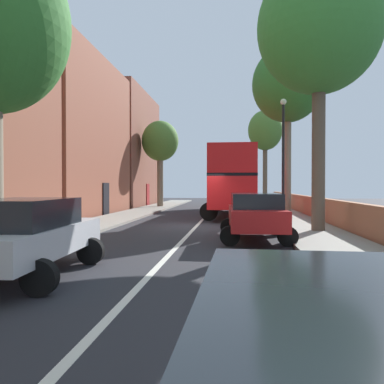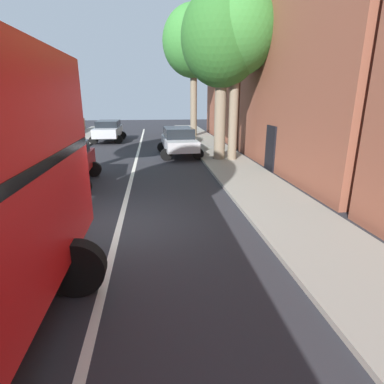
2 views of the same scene
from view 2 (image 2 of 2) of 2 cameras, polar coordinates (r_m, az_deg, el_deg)
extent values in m
plane|color=#28282D|center=(8.57, -13.42, -6.25)|extent=(84.00, 84.00, 0.00)
cube|color=silver|center=(8.57, -13.42, -6.23)|extent=(0.16, 54.00, 0.01)
cube|color=gray|center=(9.33, 18.06, -4.29)|extent=(2.60, 60.00, 0.12)
cube|color=brown|center=(26.97, 9.71, 21.49)|extent=(4.00, 11.52, 10.95)
cube|color=#194C23|center=(26.50, 4.91, 12.16)|extent=(0.08, 1.10, 2.10)
cube|color=brown|center=(15.77, 22.76, 20.51)|extent=(4.00, 11.52, 9.19)
cube|color=black|center=(15.04, 14.39, 7.89)|extent=(0.08, 1.10, 2.10)
cylinder|color=black|center=(5.84, -20.66, -13.13)|extent=(1.00, 0.31, 1.00)
cube|color=#AD1919|center=(12.92, -22.82, 4.56)|extent=(1.90, 4.53, 0.67)
cube|color=black|center=(13.04, -22.89, 7.26)|extent=(1.69, 2.51, 0.49)
cylinder|color=black|center=(11.52, -19.74, 0.95)|extent=(0.65, 0.24, 0.64)
cylinder|color=black|center=(12.00, -28.19, 0.52)|extent=(0.65, 0.24, 0.64)
cylinder|color=black|center=(14.18, -17.80, 4.05)|extent=(0.65, 0.24, 0.64)
cylinder|color=black|center=(14.57, -24.81, 3.62)|extent=(0.65, 0.24, 0.64)
cube|color=#B7BABF|center=(18.44, -2.45, 9.16)|extent=(1.96, 4.40, 0.59)
cube|color=black|center=(18.58, -2.56, 11.02)|extent=(1.72, 2.45, 0.57)
cylinder|color=black|center=(17.35, 1.11, 7.15)|extent=(0.65, 0.25, 0.64)
cylinder|color=black|center=(17.10, -4.86, 6.94)|extent=(0.65, 0.25, 0.64)
cylinder|color=black|center=(19.95, -0.35, 8.47)|extent=(0.65, 0.25, 0.64)
cylinder|color=black|center=(19.73, -5.56, 8.29)|extent=(0.65, 0.25, 0.64)
cube|color=#B7BABF|center=(25.38, -15.31, 10.86)|extent=(1.85, 4.51, 0.66)
cube|color=black|center=(25.55, -15.34, 12.18)|extent=(1.67, 2.49, 0.48)
cylinder|color=black|center=(23.94, -13.57, 9.46)|extent=(0.64, 0.23, 0.64)
cylinder|color=black|center=(24.24, -17.85, 9.21)|extent=(0.64, 0.23, 0.64)
cylinder|color=black|center=(26.68, -12.83, 10.26)|extent=(0.64, 0.23, 0.64)
cylinder|color=black|center=(26.95, -16.70, 10.03)|extent=(0.64, 0.23, 0.64)
cylinder|color=#7A6B56|center=(16.70, 7.74, 15.05)|extent=(0.48, 0.48, 5.29)
ellipsoid|color=#387F33|center=(16.97, 8.29, 27.39)|extent=(3.96, 3.96, 4.16)
cylinder|color=#7A6B56|center=(27.39, 0.30, 17.04)|extent=(0.57, 0.57, 6.31)
ellipsoid|color=#387F33|center=(27.74, 0.32, 26.23)|extent=(5.10, 5.10, 5.64)
cylinder|color=#7A6B56|center=(16.74, 5.28, 14.69)|extent=(0.60, 0.60, 5.03)
ellipsoid|color=#2D6B28|center=(16.97, 5.64, 26.72)|extent=(4.10, 4.10, 4.75)
cylinder|color=black|center=(19.57, -26.10, 7.54)|extent=(0.52, 0.52, 1.06)
cylinder|color=olive|center=(19.50, -26.32, 9.21)|extent=(0.55, 0.55, 0.10)
camera|label=1|loc=(25.90, -13.71, 13.52)|focal=35.81mm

